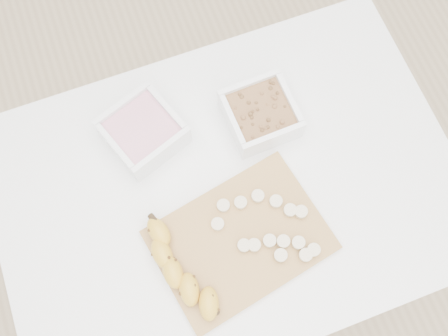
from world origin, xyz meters
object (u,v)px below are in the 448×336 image
object	(u,v)px
bowl_yogurt	(143,131)
banana	(182,271)
bowl_granola	(260,114)
cutting_board	(240,240)
table	(228,200)

from	to	relation	value
bowl_yogurt	banana	size ratio (longest dim) A/B	0.83
bowl_granola	cutting_board	world-z (taller)	bowl_granola
bowl_yogurt	cutting_board	world-z (taller)	bowl_yogurt
banana	table	bearing A→B (deg)	37.60
bowl_granola	cutting_board	distance (m)	0.28
cutting_board	bowl_granola	bearing A→B (deg)	59.96
bowl_yogurt	bowl_granola	distance (m)	0.26
bowl_yogurt	cutting_board	bearing A→B (deg)	-68.36
table	bowl_yogurt	xyz separation A→B (m)	(-0.13, 0.18, 0.13)
table	cutting_board	distance (m)	0.15
cutting_board	banana	size ratio (longest dim) A/B	1.50
bowl_granola	banana	distance (m)	0.38
bowl_granola	cutting_board	size ratio (longest dim) A/B	0.44
table	banana	world-z (taller)	banana
table	bowl_yogurt	distance (m)	0.26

